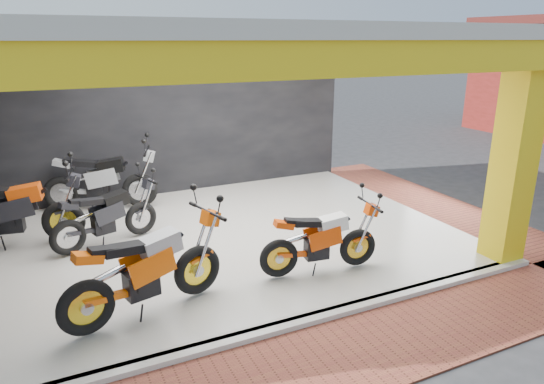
{
  "coord_description": "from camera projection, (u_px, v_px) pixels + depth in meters",
  "views": [
    {
      "loc": [
        -2.79,
        -5.73,
        3.52
      ],
      "look_at": [
        0.76,
        1.71,
        0.9
      ],
      "focal_mm": 32.0,
      "sensor_mm": 36.0,
      "label": 1
    }
  ],
  "objects": [
    {
      "name": "showroom_floor",
      "position": [
        228.0,
        237.0,
        8.84
      ],
      "size": [
        8.0,
        6.0,
        0.1
      ],
      "primitive_type": "cube",
      "color": "white",
      "rests_on": "ground"
    },
    {
      "name": "paver_front",
      "position": [
        343.0,
        357.0,
        5.58
      ],
      "size": [
        9.0,
        1.4,
        0.03
      ],
      "primitive_type": "cube",
      "color": "brown",
      "rests_on": "ground"
    },
    {
      "name": "moto_row_c",
      "position": [
        61.0,
        202.0,
        8.31
      ],
      "size": [
        2.53,
        1.3,
        1.47
      ],
      "primitive_type": null,
      "rotation": [
        0.0,
        0.0,
        -0.18
      ],
      "color": "black",
      "rests_on": "showroom_floor"
    },
    {
      "name": "moto_row_a",
      "position": [
        196.0,
        247.0,
        6.55
      ],
      "size": [
        2.5,
        1.42,
        1.44
      ],
      "primitive_type": null,
      "rotation": [
        0.0,
        0.0,
        0.25
      ],
      "color": "#F55C0A",
      "rests_on": "showroom_floor"
    },
    {
      "name": "moto_row_b",
      "position": [
        140.0,
        203.0,
        8.64
      ],
      "size": [
        2.14,
        1.3,
        1.23
      ],
      "primitive_type": null,
      "rotation": [
        0.0,
        0.0,
        0.3
      ],
      "color": "black",
      "rests_on": "showroom_floor"
    },
    {
      "name": "showroom_ceiling",
      "position": [
        222.0,
        33.0,
        7.77
      ],
      "size": [
        8.4,
        6.4,
        0.2
      ],
      "primitive_type": "cube",
      "color": "beige",
      "rests_on": "corner_column"
    },
    {
      "name": "back_wall",
      "position": [
        178.0,
        120.0,
        11.0
      ],
      "size": [
        8.2,
        0.2,
        3.5
      ],
      "primitive_type": "cube",
      "color": "black",
      "rests_on": "ground"
    },
    {
      "name": "header_beam_right",
      "position": [
        415.0,
        50.0,
        9.5
      ],
      "size": [
        0.3,
        6.4,
        0.4
      ],
      "primitive_type": "cube",
      "color": "yellow",
      "rests_on": "corner_column"
    },
    {
      "name": "corner_column",
      "position": [
        514.0,
        158.0,
        7.5
      ],
      "size": [
        0.5,
        0.5,
        3.5
      ],
      "primitive_type": "cube",
      "color": "yellow",
      "rests_on": "ground"
    },
    {
      "name": "moto_row_d",
      "position": [
        138.0,
        174.0,
        10.03
      ],
      "size": [
        2.56,
        1.55,
        1.47
      ],
      "primitive_type": null,
      "rotation": [
        0.0,
        0.0,
        -0.29
      ],
      "color": "#9A9DA1",
      "rests_on": "showroom_floor"
    },
    {
      "name": "paver_right",
      "position": [
        430.0,
        203.0,
        10.82
      ],
      "size": [
        1.4,
        7.0,
        0.03
      ],
      "primitive_type": "cube",
      "color": "brown",
      "rests_on": "ground"
    },
    {
      "name": "header_beam_front",
      "position": [
        316.0,
        59.0,
        5.28
      ],
      "size": [
        8.4,
        0.3,
        0.4
      ],
      "primitive_type": "cube",
      "color": "yellow",
      "rests_on": "corner_column"
    },
    {
      "name": "floor_kerb",
      "position": [
        310.0,
        320.0,
        6.24
      ],
      "size": [
        8.0,
        0.2,
        0.1
      ],
      "primitive_type": "cube",
      "color": "white",
      "rests_on": "ground"
    },
    {
      "name": "moto_hero",
      "position": [
        359.0,
        230.0,
        7.44
      ],
      "size": [
        2.07,
        1.0,
        1.22
      ],
      "primitive_type": null,
      "rotation": [
        0.0,
        0.0,
        -0.14
      ],
      "color": "#E74609",
      "rests_on": "showroom_floor"
    },
    {
      "name": "ground",
      "position": [
        275.0,
        288.0,
        7.14
      ],
      "size": [
        80.0,
        80.0,
        0.0
      ],
      "primitive_type": "plane",
      "color": "#2D2D30",
      "rests_on": "ground"
    }
  ]
}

